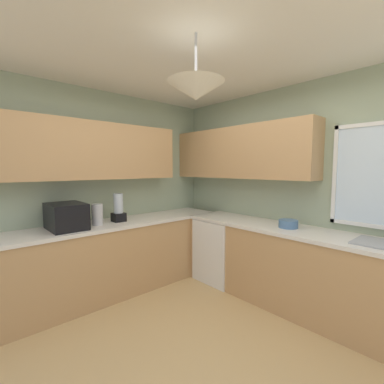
{
  "coord_description": "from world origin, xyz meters",
  "views": [
    {
      "loc": [
        1.52,
        -1.41,
        1.59
      ],
      "look_at": [
        -0.58,
        0.48,
        1.33
      ],
      "focal_mm": 24.73,
      "sensor_mm": 36.0,
      "label": 1
    }
  ],
  "objects_px": {
    "kettle": "(97,214)",
    "blender_appliance": "(118,209)",
    "microwave": "(66,216)",
    "dishwasher": "(222,249)",
    "bowl": "(288,224)"
  },
  "relations": [
    {
      "from": "dishwasher",
      "to": "blender_appliance",
      "type": "xyz_separation_m",
      "value": [
        -0.66,
        -1.25,
        0.64
      ]
    },
    {
      "from": "dishwasher",
      "to": "bowl",
      "type": "distance_m",
      "value": 1.11
    },
    {
      "from": "dishwasher",
      "to": "bowl",
      "type": "height_order",
      "value": "bowl"
    },
    {
      "from": "microwave",
      "to": "blender_appliance",
      "type": "height_order",
      "value": "blender_appliance"
    },
    {
      "from": "blender_appliance",
      "to": "microwave",
      "type": "bearing_deg",
      "value": -90.0
    },
    {
      "from": "microwave",
      "to": "kettle",
      "type": "bearing_deg",
      "value": 86.69
    },
    {
      "from": "microwave",
      "to": "kettle",
      "type": "height_order",
      "value": "microwave"
    },
    {
      "from": "microwave",
      "to": "blender_appliance",
      "type": "distance_m",
      "value": 0.63
    },
    {
      "from": "dishwasher",
      "to": "kettle",
      "type": "bearing_deg",
      "value": -112.67
    },
    {
      "from": "blender_appliance",
      "to": "kettle",
      "type": "bearing_deg",
      "value": -85.98
    },
    {
      "from": "microwave",
      "to": "bowl",
      "type": "bearing_deg",
      "value": 49.38
    },
    {
      "from": "kettle",
      "to": "blender_appliance",
      "type": "bearing_deg",
      "value": 94.02
    },
    {
      "from": "dishwasher",
      "to": "kettle",
      "type": "distance_m",
      "value": 1.77
    },
    {
      "from": "microwave",
      "to": "bowl",
      "type": "height_order",
      "value": "microwave"
    },
    {
      "from": "kettle",
      "to": "blender_appliance",
      "type": "xyz_separation_m",
      "value": [
        -0.02,
        0.28,
        0.03
      ]
    }
  ]
}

